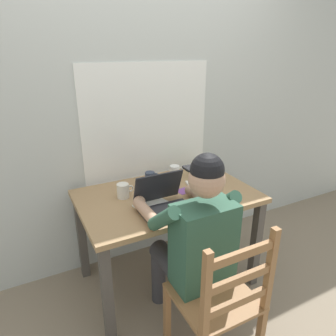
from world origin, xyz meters
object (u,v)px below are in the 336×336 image
(coffee_mug_spare, at_px, (123,191))
(book_stack_main, at_px, (204,171))
(desk, at_px, (167,207))
(coffee_mug_white, at_px, (175,172))
(laptop, at_px, (164,202))
(landscape_photo_print, at_px, (185,190))
(seated_person, at_px, (193,239))
(wooden_chair, at_px, (220,301))
(coffee_mug_dark, at_px, (150,178))
(computer_mouse, at_px, (202,199))

(coffee_mug_spare, xyz_separation_m, book_stack_main, (0.71, 0.07, -0.01))
(desk, height_order, coffee_mug_white, coffee_mug_white)
(laptop, distance_m, landscape_photo_print, 0.32)
(seated_person, height_order, landscape_photo_print, seated_person)
(book_stack_main, relative_size, landscape_photo_print, 1.48)
(seated_person, bearing_deg, wooden_chair, -90.00)
(coffee_mug_spare, bearing_deg, seated_person, -67.92)
(wooden_chair, relative_size, coffee_mug_dark, 8.32)
(desk, relative_size, landscape_photo_print, 9.47)
(computer_mouse, xyz_separation_m, coffee_mug_spare, (-0.45, 0.30, 0.03))
(coffee_mug_spare, bearing_deg, landscape_photo_print, -12.99)
(seated_person, bearing_deg, landscape_photo_print, 65.36)
(seated_person, bearing_deg, laptop, 100.13)
(computer_mouse, relative_size, book_stack_main, 0.52)
(seated_person, relative_size, laptop, 3.73)
(coffee_mug_spare, bearing_deg, wooden_chair, -74.89)
(desk, distance_m, coffee_mug_white, 0.34)
(wooden_chair, height_order, computer_mouse, wooden_chair)
(coffee_mug_white, relative_size, landscape_photo_print, 0.87)
(coffee_mug_dark, relative_size, book_stack_main, 0.58)
(desk, relative_size, coffee_mug_spare, 10.16)
(desk, bearing_deg, seated_person, -98.02)
(laptop, distance_m, coffee_mug_spare, 0.33)
(laptop, height_order, book_stack_main, laptop)
(coffee_mug_spare, bearing_deg, computer_mouse, -33.88)
(desk, relative_size, seated_person, 1.00)
(computer_mouse, height_order, coffee_mug_white, coffee_mug_white)
(landscape_photo_print, bearing_deg, seated_person, -124.31)
(laptop, relative_size, landscape_photo_print, 2.54)
(coffee_mug_white, height_order, coffee_mug_dark, coffee_mug_white)
(seated_person, distance_m, book_stack_main, 0.80)
(laptop, bearing_deg, landscape_photo_print, 34.47)
(coffee_mug_dark, relative_size, coffee_mug_spare, 0.92)
(computer_mouse, height_order, coffee_mug_dark, coffee_mug_dark)
(coffee_mug_dark, bearing_deg, desk, -82.56)
(seated_person, height_order, coffee_mug_dark, seated_person)
(laptop, bearing_deg, book_stack_main, 33.63)
(seated_person, bearing_deg, book_stack_main, 52.70)
(seated_person, xyz_separation_m, coffee_mug_white, (0.25, 0.70, 0.12))
(coffee_mug_dark, bearing_deg, seated_person, -92.98)
(book_stack_main, bearing_deg, landscape_photo_print, -147.18)
(coffee_mug_white, distance_m, coffee_mug_spare, 0.50)
(coffee_mug_white, distance_m, coffee_mug_dark, 0.22)
(coffee_mug_white, bearing_deg, coffee_mug_spare, -163.64)
(seated_person, relative_size, computer_mouse, 12.30)
(coffee_mug_white, bearing_deg, book_stack_main, -15.98)
(coffee_mug_spare, height_order, landscape_photo_print, coffee_mug_spare)
(desk, bearing_deg, landscape_photo_print, -2.71)
(desk, xyz_separation_m, wooden_chair, (-0.07, -0.74, -0.19))
(desk, distance_m, wooden_chair, 0.77)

